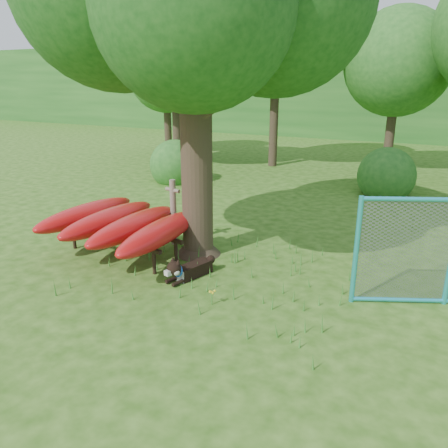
% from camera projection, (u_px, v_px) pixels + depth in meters
% --- Properties ---
extents(ground, '(80.00, 80.00, 0.00)m').
position_uv_depth(ground, '(181.00, 299.00, 7.29)').
color(ground, '#265010').
rests_on(ground, ground).
extents(wooden_post, '(0.40, 0.17, 1.46)m').
position_uv_depth(wooden_post, '(173.00, 211.00, 9.52)').
color(wooden_post, '#6F6453').
rests_on(wooden_post, ground).
extents(kayak_rack, '(2.91, 2.99, 0.94)m').
position_uv_depth(kayak_rack, '(121.00, 223.00, 8.90)').
color(kayak_rack, black).
rests_on(kayak_rack, ground).
extents(husky_dog, '(0.53, 1.10, 0.51)m').
position_uv_depth(husky_dog, '(187.00, 270.00, 7.99)').
color(husky_dog, black).
rests_on(husky_dog, ground).
extents(wildflower_clump, '(0.12, 0.11, 0.26)m').
position_uv_depth(wildflower_clump, '(212.00, 293.00, 7.04)').
color(wildflower_clump, '#3E822A').
rests_on(wildflower_clump, ground).
extents(bg_tree_a, '(4.40, 4.40, 6.70)m').
position_uv_depth(bg_tree_a, '(175.00, 54.00, 17.16)').
color(bg_tree_a, '#31251A').
rests_on(bg_tree_a, ground).
extents(bg_tree_b, '(5.20, 5.20, 8.22)m').
position_uv_depth(bg_tree_b, '(277.00, 23.00, 16.98)').
color(bg_tree_b, '#31251A').
rests_on(bg_tree_b, ground).
extents(bg_tree_c, '(4.00, 4.00, 6.12)m').
position_uv_depth(bg_tree_c, '(398.00, 63.00, 16.35)').
color(bg_tree_c, '#31251A').
rests_on(bg_tree_c, ground).
extents(bg_tree_f, '(3.60, 3.60, 5.55)m').
position_uv_depth(bg_tree_f, '(166.00, 75.00, 21.01)').
color(bg_tree_f, '#31251A').
rests_on(bg_tree_f, ground).
extents(shrub_left, '(1.80, 1.80, 1.80)m').
position_uv_depth(shrub_left, '(176.00, 181.00, 15.80)').
color(shrub_left, '#225E1E').
rests_on(shrub_left, ground).
extents(shrub_mid, '(1.80, 1.80, 1.80)m').
position_uv_depth(shrub_mid, '(384.00, 194.00, 14.03)').
color(shrub_mid, '#225E1E').
rests_on(shrub_mid, ground).
extents(wooded_hillside, '(80.00, 12.00, 6.00)m').
position_uv_depth(wooded_hillside, '(399.00, 88.00, 30.02)').
color(wooded_hillside, '#225E1E').
rests_on(wooded_hillside, ground).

